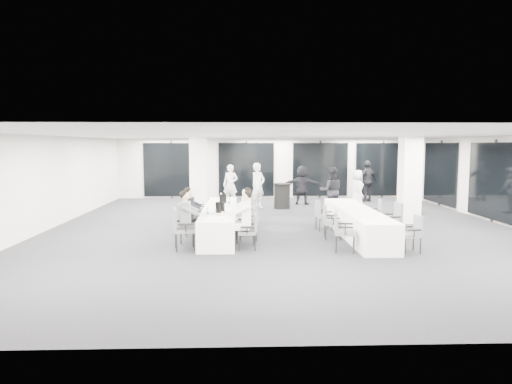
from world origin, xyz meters
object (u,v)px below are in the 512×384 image
banquet_table_main (220,220)px  chair_side_left_near (342,229)px  chair_main_left_mid (190,218)px  standing_guest_d (367,178)px  chair_side_right_far (375,212)px  standing_guest_h (412,187)px  chair_side_left_mid (330,220)px  chair_side_right_mid (393,219)px  standing_guest_a (258,183)px  standing_guest_b (331,188)px  chair_main_right_far (248,208)px  chair_main_right_second (250,221)px  cocktail_table (282,196)px  chair_side_left_far (322,213)px  chair_main_right_mid (249,214)px  chair_main_left_near (181,226)px  chair_main_left_second (185,220)px  chair_main_left_far (196,208)px  chair_main_right_fourth (249,211)px  chair_side_right_near (413,231)px  standing_guest_g (230,182)px  ice_bucket_far (223,199)px  standing_guest_f (302,182)px  banquet_table_side (357,222)px  standing_guest_e (357,187)px  chair_main_right_near (250,229)px  chair_main_left_fourth (193,213)px  ice_bucket_near (220,207)px

banquet_table_main → chair_side_left_near: (2.98, -2.31, 0.18)m
chair_main_left_mid → standing_guest_d: size_ratio=0.43×
chair_side_right_far → standing_guest_h: 3.91m
chair_side_left_mid → chair_side_right_mid: chair_side_right_mid is taller
standing_guest_a → standing_guest_b: (2.59, -1.69, -0.05)m
chair_main_right_far → standing_guest_a: 3.52m
chair_main_right_second → standing_guest_b: (3.03, 4.71, 0.40)m
standing_guest_a → cocktail_table: bearing=-47.5°
banquet_table_main → chair_side_left_far: bearing=8.0°
chair_main_right_mid → standing_guest_d: standing_guest_d is taller
chair_main_left_near → chair_main_left_mid: 1.73m
chair_side_left_near → chair_main_left_second: bearing=-93.7°
chair_main_left_far → chair_main_right_fourth: chair_main_right_fourth is taller
standing_guest_a → chair_main_left_near: bearing=-149.3°
chair_side_left_near → standing_guest_b: 5.82m
chair_side_right_far → chair_side_right_near: bearing=-169.8°
standing_guest_g → ice_bucket_far: standing_guest_g is taller
chair_main_left_near → standing_guest_f: (4.02, 8.27, 0.35)m
chair_side_right_mid → standing_guest_d: 8.25m
chair_main_left_far → cocktail_table: bearing=131.3°
chair_side_left_near → chair_side_left_mid: bearing=-167.0°
chair_main_right_fourth → chair_main_left_second: bearing=123.3°
standing_guest_d → chair_main_right_second: bearing=27.1°
chair_main_right_mid → standing_guest_g: 6.36m
banquet_table_side → chair_main_right_second: size_ratio=4.96×
standing_guest_e → standing_guest_d: bearing=-30.2°
chair_main_right_second → standing_guest_d: (5.37, 8.38, 0.46)m
chair_side_right_far → standing_guest_a: size_ratio=0.43×
chair_side_right_near → standing_guest_d: (1.57, 9.54, 0.53)m
chair_main_left_far → standing_guest_g: (0.99, 4.57, 0.44)m
chair_main_right_near → banquet_table_main: bearing=23.4°
chair_main_left_mid → chair_main_right_near: (1.65, -1.70, -0.00)m
chair_main_right_fourth → ice_bucket_far: size_ratio=4.01×
banquet_table_side → chair_main_right_far: chair_main_right_far is taller
chair_main_left_mid → chair_main_right_far: chair_main_left_mid is taller
chair_side_left_mid → chair_side_right_mid: size_ratio=0.92×
cocktail_table → standing_guest_b: standing_guest_b is taller
standing_guest_b → standing_guest_e: size_ratio=1.13×
chair_main_right_near → chair_main_left_mid: bearing=45.2°
standing_guest_b → chair_main_right_mid: bearing=53.0°
chair_main_right_fourth → standing_guest_d: 8.50m
chair_side_left_near → standing_guest_b: (0.88, 5.74, 0.42)m
banquet_table_main → chair_main_left_fourth: size_ratio=5.65×
chair_main_left_far → banquet_table_side: bearing=59.2°
chair_side_right_mid → chair_main_left_fourth: bearing=70.7°
standing_guest_b → standing_guest_e: bearing=-128.0°
standing_guest_a → ice_bucket_near: (-1.22, -6.09, -0.13)m
chair_side_left_near → chair_side_left_far: bearing=-167.0°
chair_side_right_mid → standing_guest_b: size_ratio=0.51×
chair_main_right_mid → ice_bucket_far: chair_main_right_mid is taller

